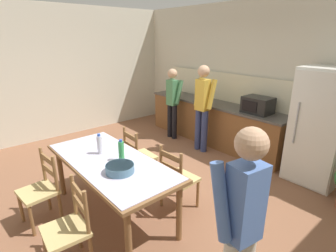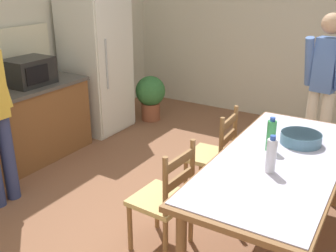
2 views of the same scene
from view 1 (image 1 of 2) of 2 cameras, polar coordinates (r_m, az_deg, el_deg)
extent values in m
plane|color=brown|center=(4.16, -4.13, -13.42)|extent=(8.32, 8.32, 0.00)
cube|color=beige|center=(5.56, 18.48, 9.96)|extent=(6.52, 0.12, 2.90)
cube|color=beige|center=(6.50, -22.06, 10.72)|extent=(0.12, 5.20, 2.90)
cube|color=brown|center=(5.83, 9.71, 0.63)|extent=(3.32, 0.62, 0.85)
cube|color=#4C4742|center=(5.71, 9.95, 4.87)|extent=(3.36, 0.66, 0.04)
cube|color=#B7BCC1|center=(6.19, 4.65, 6.24)|extent=(0.52, 0.38, 0.02)
cube|color=beige|center=(5.88, 12.10, 8.34)|extent=(3.32, 0.03, 0.60)
cube|color=silver|center=(4.65, 30.34, -0.20)|extent=(0.74, 0.68, 1.81)
cube|color=silver|center=(4.33, 28.71, -1.19)|extent=(0.71, 0.02, 1.74)
cylinder|color=#A5AAB2|center=(4.36, 26.12, 0.60)|extent=(0.02, 0.02, 0.63)
cube|color=black|center=(5.07, 18.95, 4.35)|extent=(0.50, 0.38, 0.30)
cube|color=black|center=(4.93, 17.27, 4.13)|extent=(0.30, 0.01, 0.19)
cylinder|color=brown|center=(4.15, -22.29, -9.18)|extent=(0.07, 0.07, 0.74)
cylinder|color=brown|center=(2.76, -8.62, -23.49)|extent=(0.07, 0.07, 0.74)
cylinder|color=brown|center=(4.36, -14.03, -6.86)|extent=(0.07, 0.07, 0.74)
cylinder|color=brown|center=(3.07, 2.44, -18.21)|extent=(0.07, 0.07, 0.74)
cube|color=brown|center=(3.33, -12.49, -7.63)|extent=(2.00, 0.89, 0.04)
cube|color=#B7B2CC|center=(3.32, -12.52, -7.26)|extent=(1.92, 0.85, 0.01)
cylinder|color=silver|center=(3.48, -14.65, -3.99)|extent=(0.07, 0.07, 0.24)
cylinder|color=#2D51B2|center=(3.43, -14.84, -1.91)|extent=(0.04, 0.04, 0.03)
cylinder|color=green|center=(3.24, -10.14, -5.39)|extent=(0.07, 0.07, 0.24)
cylinder|color=#2D51B2|center=(3.19, -10.28, -3.18)|extent=(0.04, 0.04, 0.03)
cylinder|color=slate|center=(3.00, -10.42, -9.07)|extent=(0.32, 0.32, 0.09)
cylinder|color=slate|center=(2.98, -10.46, -8.48)|extent=(0.31, 0.31, 0.02)
cylinder|color=olive|center=(3.18, -25.08, -22.66)|extent=(0.04, 0.04, 0.41)
cylinder|color=olive|center=(3.22, -18.80, -21.07)|extent=(0.04, 0.04, 0.41)
cube|color=tan|center=(2.91, -21.46, -20.57)|extent=(0.45, 0.43, 0.04)
cylinder|color=olive|center=(2.95, -19.79, -13.91)|extent=(0.04, 0.04, 0.46)
cylinder|color=olive|center=(2.66, -17.34, -17.57)|extent=(0.04, 0.04, 0.46)
cube|color=olive|center=(2.73, -18.93, -13.41)|extent=(0.36, 0.05, 0.07)
cube|color=olive|center=(2.81, -18.59, -16.04)|extent=(0.36, 0.05, 0.07)
cylinder|color=olive|center=(3.68, 6.49, -14.45)|extent=(0.04, 0.04, 0.41)
cylinder|color=olive|center=(3.88, 2.36, -12.40)|extent=(0.04, 0.04, 0.41)
cylinder|color=olive|center=(3.47, 2.69, -16.64)|extent=(0.04, 0.04, 0.41)
cylinder|color=olive|center=(3.69, -1.46, -14.29)|extent=(0.04, 0.04, 0.41)
cube|color=tan|center=(3.56, 2.56, -11.37)|extent=(0.44, 0.42, 0.04)
cylinder|color=olive|center=(3.22, 2.82, -9.75)|extent=(0.04, 0.04, 0.46)
cylinder|color=olive|center=(3.45, -1.53, -7.67)|extent=(0.04, 0.04, 0.46)
cube|color=olive|center=(3.27, 0.57, -6.68)|extent=(0.36, 0.04, 0.07)
cube|color=olive|center=(3.34, 0.56, -9.03)|extent=(0.36, 0.04, 0.07)
cylinder|color=olive|center=(4.22, -2.57, -9.64)|extent=(0.04, 0.04, 0.41)
cylinder|color=olive|center=(4.49, -5.22, -7.87)|extent=(0.04, 0.04, 0.41)
cylinder|color=olive|center=(4.07, -6.59, -10.97)|extent=(0.04, 0.04, 0.41)
cylinder|color=olive|center=(4.35, -9.06, -9.02)|extent=(0.04, 0.04, 0.41)
cube|color=tan|center=(4.18, -5.97, -6.62)|extent=(0.44, 0.42, 0.04)
cylinder|color=olive|center=(3.85, -6.85, -4.83)|extent=(0.04, 0.04, 0.46)
cylinder|color=olive|center=(4.15, -9.39, -3.21)|extent=(0.04, 0.04, 0.46)
cube|color=olive|center=(3.95, -8.25, -2.27)|extent=(0.36, 0.04, 0.07)
cube|color=olive|center=(4.01, -8.15, -4.30)|extent=(0.36, 0.04, 0.07)
cylinder|color=olive|center=(3.87, -29.37, -15.21)|extent=(0.04, 0.04, 0.41)
cylinder|color=olive|center=(3.58, -27.52, -17.86)|extent=(0.04, 0.04, 0.41)
cylinder|color=olive|center=(3.95, -24.59, -13.73)|extent=(0.04, 0.04, 0.41)
cylinder|color=olive|center=(3.66, -22.36, -16.15)|extent=(0.04, 0.04, 0.41)
cube|color=tan|center=(3.65, -26.48, -12.75)|extent=(0.46, 0.44, 0.04)
cylinder|color=olive|center=(3.73, -25.58, -7.52)|extent=(0.04, 0.04, 0.46)
cylinder|color=olive|center=(3.42, -23.35, -9.57)|extent=(0.04, 0.04, 0.46)
cube|color=olive|center=(3.52, -24.80, -6.63)|extent=(0.36, 0.06, 0.07)
cube|color=olive|center=(3.59, -24.47, -8.83)|extent=(0.36, 0.06, 0.07)
cylinder|color=black|center=(6.03, 0.43, 1.19)|extent=(0.12, 0.12, 0.78)
cylinder|color=black|center=(5.92, 1.40, 0.84)|extent=(0.12, 0.12, 0.78)
cube|color=#478456|center=(5.80, 0.94, 7.30)|extent=(0.22, 0.18, 0.55)
sphere|color=tan|center=(5.73, 0.97, 11.34)|extent=(0.21, 0.21, 0.21)
cylinder|color=#478456|center=(5.95, 0.42, 7.83)|extent=(0.09, 0.21, 0.53)
cylinder|color=#478456|center=(5.73, 2.44, 7.37)|extent=(0.09, 0.21, 0.53)
cylinder|color=navy|center=(5.38, 6.57, -0.72)|extent=(0.13, 0.13, 0.85)
cylinder|color=navy|center=(5.28, 7.90, -1.19)|extent=(0.13, 0.13, 0.85)
cube|color=gold|center=(5.13, 7.56, 6.73)|extent=(0.24, 0.20, 0.60)
sphere|color=tan|center=(5.05, 7.78, 11.74)|extent=(0.23, 0.23, 0.23)
cylinder|color=gold|center=(5.28, 6.73, 7.41)|extent=(0.10, 0.23, 0.58)
cylinder|color=gold|center=(5.07, 9.51, 6.79)|extent=(0.10, 0.23, 0.58)
cube|color=#5175BC|center=(1.97, 16.42, -15.65)|extent=(0.22, 0.26, 0.59)
sphere|color=tan|center=(1.76, 17.74, -3.69)|extent=(0.22, 0.22, 0.22)
cylinder|color=#5175BC|center=(1.89, 11.44, -15.85)|extent=(0.24, 0.13, 0.56)
cylinder|color=#5175BC|center=(2.10, 18.22, -12.67)|extent=(0.24, 0.13, 0.56)
camera|label=2|loc=(5.40, -34.23, 14.05)|focal=42.00mm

